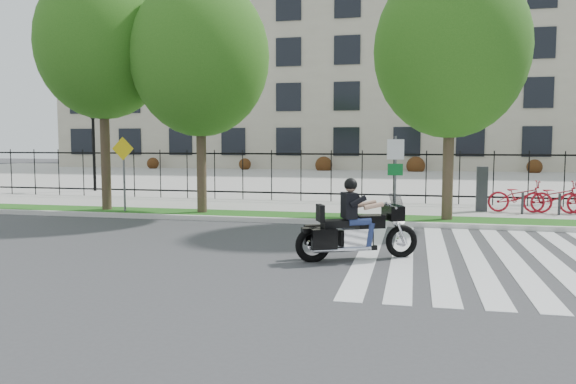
# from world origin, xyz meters

# --- Properties ---
(ground) EXTENTS (120.00, 120.00, 0.00)m
(ground) POSITION_xyz_m (0.00, 0.00, 0.00)
(ground) COLOR #3B3B3E
(ground) RESTS_ON ground
(curb) EXTENTS (60.00, 0.20, 0.15)m
(curb) POSITION_xyz_m (0.00, 4.10, 0.07)
(curb) COLOR beige
(curb) RESTS_ON ground
(grass_verge) EXTENTS (60.00, 1.50, 0.15)m
(grass_verge) POSITION_xyz_m (0.00, 4.95, 0.07)
(grass_verge) COLOR #1A5515
(grass_verge) RESTS_ON ground
(sidewalk) EXTENTS (60.00, 3.50, 0.15)m
(sidewalk) POSITION_xyz_m (0.00, 7.45, 0.07)
(sidewalk) COLOR #A9A69E
(sidewalk) RESTS_ON ground
(plaza) EXTENTS (80.00, 34.00, 0.10)m
(plaza) POSITION_xyz_m (0.00, 25.00, 0.05)
(plaza) COLOR #A9A69E
(plaza) RESTS_ON ground
(crosswalk_stripes) EXTENTS (5.70, 8.00, 0.01)m
(crosswalk_stripes) POSITION_xyz_m (4.83, 0.00, 0.01)
(crosswalk_stripes) COLOR silver
(crosswalk_stripes) RESTS_ON ground
(iron_fence) EXTENTS (30.00, 0.06, 2.00)m
(iron_fence) POSITION_xyz_m (0.00, 9.20, 1.15)
(iron_fence) COLOR black
(iron_fence) RESTS_ON sidewalk
(office_building) EXTENTS (60.00, 21.90, 20.15)m
(office_building) POSITION_xyz_m (0.00, 44.92, 9.97)
(office_building) COLOR #A89E87
(office_building) RESTS_ON ground
(lamp_post_left) EXTENTS (1.06, 0.70, 4.25)m
(lamp_post_left) POSITION_xyz_m (-12.00, 12.00, 3.21)
(lamp_post_left) COLOR black
(lamp_post_left) RESTS_ON ground
(street_tree_0) EXTENTS (4.41, 4.41, 8.15)m
(street_tree_0) POSITION_xyz_m (-7.19, 4.95, 5.75)
(street_tree_0) COLOR #3B2E20
(street_tree_0) RESTS_ON grass_verge
(street_tree_1) EXTENTS (4.50, 4.50, 7.66)m
(street_tree_1) POSITION_xyz_m (-3.69, 4.95, 5.21)
(street_tree_1) COLOR #3B2E20
(street_tree_1) RESTS_ON grass_verge
(street_tree_2) EXTENTS (4.52, 4.52, 7.62)m
(street_tree_2) POSITION_xyz_m (4.15, 4.95, 5.16)
(street_tree_2) COLOR #3B2E20
(street_tree_2) RESTS_ON grass_verge
(sign_pole_regulatory) EXTENTS (0.50, 0.09, 2.50)m
(sign_pole_regulatory) POSITION_xyz_m (2.61, 4.58, 1.74)
(sign_pole_regulatory) COLOR #59595B
(sign_pole_regulatory) RESTS_ON grass_verge
(sign_pole_warning) EXTENTS (0.78, 0.09, 2.49)m
(sign_pole_warning) POSITION_xyz_m (-6.31, 4.58, 1.74)
(sign_pole_warning) COLOR #59595B
(sign_pole_warning) RESTS_ON grass_verge
(motorcycle_rider) EXTENTS (2.50, 1.46, 2.08)m
(motorcycle_rider) POSITION_xyz_m (2.02, -0.78, 0.69)
(motorcycle_rider) COLOR black
(motorcycle_rider) RESTS_ON ground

